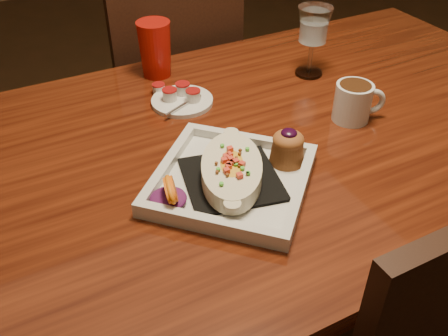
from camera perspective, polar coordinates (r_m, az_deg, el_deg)
name	(u,v)px	position (r m, az deg, el deg)	size (l,w,h in m)	color
floor	(260,335)	(1.62, 4.11, -18.49)	(7.00, 7.00, 0.00)	black
table	(272,166)	(1.14, 5.54, 0.25)	(1.50, 0.90, 0.75)	maroon
chair_far	(170,99)	(1.69, -6.24, 7.81)	(0.42, 0.42, 0.93)	black
plate	(237,172)	(0.91, 1.49, -0.51)	(0.38, 0.38, 0.08)	silver
coffee_mug	(354,101)	(1.13, 14.66, 7.44)	(0.11, 0.08, 0.09)	silver
goblet	(314,29)	(1.27, 10.21, 15.38)	(0.08, 0.08, 0.17)	silver
saucer	(182,99)	(1.17, -4.82, 7.87)	(0.14, 0.14, 0.10)	silver
creamer_loose	(159,88)	(1.22, -7.47, 9.01)	(0.03, 0.03, 0.02)	silver
red_tumbler	(155,49)	(1.28, -7.88, 13.31)	(0.08, 0.08, 0.14)	#A1120B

